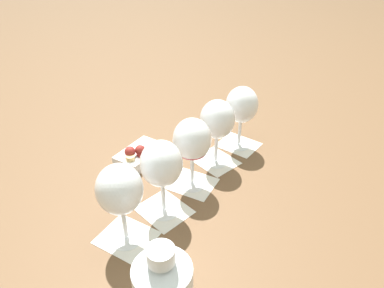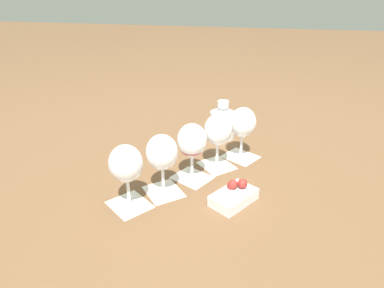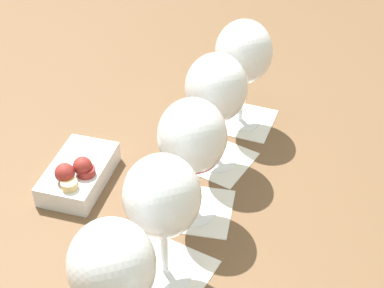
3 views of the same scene
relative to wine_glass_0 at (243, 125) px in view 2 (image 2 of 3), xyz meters
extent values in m
plane|color=brown|center=(0.18, -0.14, -0.13)|extent=(8.00, 8.00, 0.00)
cube|color=silver|center=(0.00, 0.00, -0.13)|extent=(0.15, 0.15, 0.00)
cube|color=silver|center=(0.08, -0.08, -0.13)|extent=(0.15, 0.15, 0.00)
cube|color=silver|center=(0.18, -0.14, -0.13)|extent=(0.14, 0.15, 0.00)
cube|color=silver|center=(0.28, -0.21, -0.13)|extent=(0.15, 0.15, 0.00)
cube|color=silver|center=(0.37, -0.29, -0.13)|extent=(0.15, 0.15, 0.00)
cylinder|color=white|center=(0.00, 0.00, -0.12)|extent=(0.07, 0.07, 0.01)
cylinder|color=white|center=(0.00, 0.00, -0.08)|extent=(0.01, 0.01, 0.08)
ellipsoid|color=white|center=(0.00, 0.00, 0.01)|extent=(0.09, 0.09, 0.11)
ellipsoid|color=pink|center=(0.00, 0.00, -0.02)|extent=(0.08, 0.08, 0.04)
cylinder|color=white|center=(0.08, -0.08, -0.12)|extent=(0.07, 0.07, 0.01)
cylinder|color=white|center=(0.08, -0.08, -0.08)|extent=(0.01, 0.01, 0.08)
ellipsoid|color=white|center=(0.08, -0.08, 0.01)|extent=(0.09, 0.09, 0.11)
ellipsoid|color=#D45A64|center=(0.08, -0.08, -0.02)|extent=(0.08, 0.08, 0.04)
cylinder|color=white|center=(0.18, -0.14, -0.12)|extent=(0.07, 0.07, 0.01)
cylinder|color=white|center=(0.18, -0.14, -0.08)|extent=(0.01, 0.01, 0.08)
ellipsoid|color=white|center=(0.18, -0.14, 0.01)|extent=(0.09, 0.09, 0.11)
ellipsoid|color=#A6303B|center=(0.18, -0.14, -0.02)|extent=(0.08, 0.08, 0.04)
cylinder|color=white|center=(0.28, -0.21, -0.12)|extent=(0.07, 0.07, 0.01)
cylinder|color=white|center=(0.28, -0.21, -0.08)|extent=(0.01, 0.01, 0.08)
ellipsoid|color=white|center=(0.28, -0.21, 0.01)|extent=(0.09, 0.09, 0.11)
ellipsoid|color=maroon|center=(0.28, -0.21, -0.02)|extent=(0.08, 0.08, 0.04)
cylinder|color=white|center=(0.37, -0.29, -0.12)|extent=(0.07, 0.07, 0.01)
cylinder|color=white|center=(0.37, -0.29, -0.08)|extent=(0.01, 0.01, 0.08)
ellipsoid|color=white|center=(0.37, -0.29, 0.01)|extent=(0.09, 0.09, 0.11)
ellipsoid|color=#481020|center=(0.37, -0.29, -0.02)|extent=(0.08, 0.08, 0.04)
cylinder|color=silver|center=(-0.16, -0.09, -0.07)|extent=(0.10, 0.10, 0.11)
cone|color=silver|center=(-0.16, -0.09, -0.01)|extent=(0.10, 0.10, 0.02)
cylinder|color=silver|center=(-0.16, -0.09, 0.01)|extent=(0.05, 0.05, 0.03)
cube|color=silver|center=(0.29, 0.00, -0.11)|extent=(0.16, 0.14, 0.03)
sphere|color=maroon|center=(0.27, 0.00, -0.08)|extent=(0.03, 0.03, 0.03)
cylinder|color=maroon|center=(0.27, -0.01, -0.09)|extent=(0.03, 0.03, 0.01)
sphere|color=maroon|center=(0.26, 0.02, -0.08)|extent=(0.03, 0.03, 0.03)
cylinder|color=#DBB775|center=(0.24, 0.02, -0.09)|extent=(0.02, 0.02, 0.01)
camera|label=1|loc=(-0.51, -0.13, 0.44)|focal=32.00mm
camera|label=2|loc=(1.12, 0.06, 0.46)|focal=32.00mm
camera|label=3|loc=(-0.40, 0.04, 0.49)|focal=55.00mm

